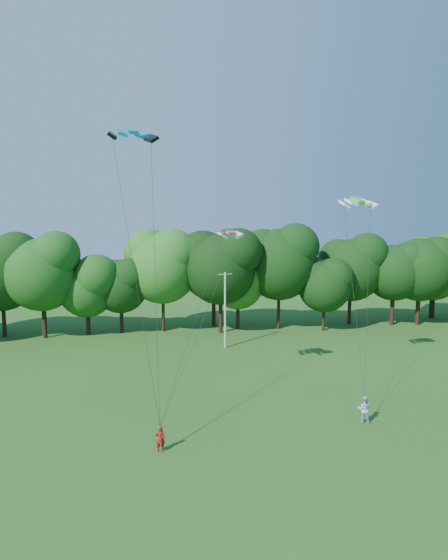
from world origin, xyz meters
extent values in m
plane|color=#245717|center=(0.00, 0.00, 0.00)|extent=(160.00, 160.00, 0.00)
cylinder|color=#BABBB1|center=(2.84, 27.71, 4.09)|extent=(0.20, 0.20, 8.17)
cube|color=#BABBB1|center=(2.84, 27.71, 7.97)|extent=(1.60, 0.48, 0.08)
imported|color=#9F1714|center=(-5.36, 6.99, 0.77)|extent=(0.58, 0.40, 1.54)
imported|color=#AACDED|center=(8.06, 8.05, 0.90)|extent=(1.10, 1.04, 1.80)
cube|color=#057FA6|center=(-6.52, 11.49, 18.76)|extent=(3.17, 1.84, 0.61)
cube|color=#31DD21|center=(11.17, 15.60, 15.03)|extent=(3.07, 1.54, 0.61)
cube|color=#EE428B|center=(0.50, 15.14, 12.50)|extent=(2.16, 1.56, 0.39)
cylinder|color=black|center=(3.73, 34.48, 2.36)|extent=(0.45, 0.45, 4.73)
ellipsoid|color=black|center=(3.73, 34.48, 8.60)|extent=(9.46, 9.46, 10.32)
cylinder|color=#2F2113|center=(34.86, 37.00, 2.07)|extent=(0.50, 0.50, 4.14)
ellipsoid|color=#274F18|center=(34.86, 37.00, 7.53)|extent=(8.28, 8.28, 9.04)
camera|label=1|loc=(-6.64, -17.03, 12.75)|focal=28.00mm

